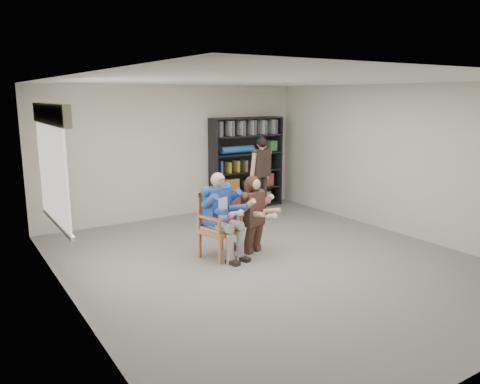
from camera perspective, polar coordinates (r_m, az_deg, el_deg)
room_shell at (r=7.14m, az=3.96°, el=2.10°), size 6.00×7.00×2.80m
floor at (r=7.50m, az=3.81°, el=-8.50°), size 6.00×7.00×0.01m
window_left at (r=6.83m, az=-21.77°, el=2.81°), size 0.16×2.00×1.75m
armchair at (r=7.55m, az=-2.38°, el=-4.04°), size 0.75×0.74×1.08m
seated_man at (r=7.51m, az=-2.39°, el=-2.85°), size 0.79×0.96×1.40m
kneeling_woman at (r=7.73m, az=1.78°, el=-2.88°), size 0.73×0.97×1.29m
bookshelf at (r=10.81m, az=0.80°, el=3.53°), size 1.80×0.38×2.10m
standing_man at (r=9.95m, az=2.61°, el=1.73°), size 0.59×0.41×1.73m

